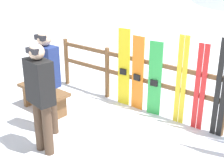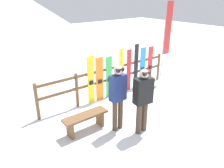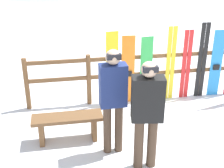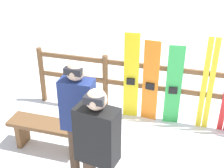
{
  "view_description": "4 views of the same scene",
  "coord_description": "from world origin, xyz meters",
  "px_view_note": "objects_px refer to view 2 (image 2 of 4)",
  "views": [
    {
      "loc": [
        2.81,
        -3.04,
        2.78
      ],
      "look_at": [
        -0.4,
        0.87,
        0.79
      ],
      "focal_mm": 50.0,
      "sensor_mm": 36.0,
      "label": 1
    },
    {
      "loc": [
        -4.24,
        -3.81,
        3.37
      ],
      "look_at": [
        -0.63,
        0.8,
        0.92
      ],
      "focal_mm": 35.0,
      "sensor_mm": 36.0,
      "label": 2
    },
    {
      "loc": [
        -1.84,
        -4.25,
        3.15
      ],
      "look_at": [
        -0.91,
        1.0,
        0.77
      ],
      "focal_mm": 50.0,
      "sensor_mm": 36.0,
      "label": 3
    },
    {
      "loc": [
        0.24,
        -3.0,
        3.22
      ],
      "look_at": [
        -0.9,
        0.91,
        1.05
      ],
      "focal_mm": 50.0,
      "sensor_mm": 36.0,
      "label": 4
    }
  ],
  "objects_px": {
    "ski_pair_black": "(136,67)",
    "snowboard_orange": "(100,79)",
    "bench": "(85,119)",
    "person_black": "(143,97)",
    "snowboard_red": "(150,65)",
    "rental_flag": "(166,35)",
    "snowboard_green": "(109,77)",
    "person_navy": "(118,93)",
    "ski_pair_red": "(129,70)",
    "ski_pair_yellow": "(121,71)",
    "snowboard_yellow": "(91,80)",
    "snowboard_blue": "(142,67)"
  },
  "relations": [
    {
      "from": "ski_pair_black",
      "to": "snowboard_orange",
      "type": "bearing_deg",
      "value": -179.88
    },
    {
      "from": "bench",
      "to": "person_black",
      "type": "height_order",
      "value": "person_black"
    },
    {
      "from": "snowboard_red",
      "to": "rental_flag",
      "type": "bearing_deg",
      "value": -27.9
    },
    {
      "from": "bench",
      "to": "snowboard_red",
      "type": "height_order",
      "value": "snowboard_red"
    },
    {
      "from": "snowboard_orange",
      "to": "rental_flag",
      "type": "distance_m",
      "value": 3.15
    },
    {
      "from": "snowboard_green",
      "to": "snowboard_red",
      "type": "distance_m",
      "value": 2.01
    },
    {
      "from": "person_navy",
      "to": "snowboard_green",
      "type": "distance_m",
      "value": 2.02
    },
    {
      "from": "person_black",
      "to": "bench",
      "type": "bearing_deg",
      "value": 141.03
    },
    {
      "from": "bench",
      "to": "ski_pair_red",
      "type": "bearing_deg",
      "value": 25.73
    },
    {
      "from": "ski_pair_yellow",
      "to": "rental_flag",
      "type": "height_order",
      "value": "rental_flag"
    },
    {
      "from": "snowboard_green",
      "to": "ski_pair_black",
      "type": "xyz_separation_m",
      "value": [
        1.26,
        0.0,
        0.13
      ]
    },
    {
      "from": "bench",
      "to": "snowboard_red",
      "type": "bearing_deg",
      "value": 18.68
    },
    {
      "from": "snowboard_yellow",
      "to": "ski_pair_black",
      "type": "distance_m",
      "value": 1.99
    },
    {
      "from": "person_navy",
      "to": "ski_pair_black",
      "type": "height_order",
      "value": "person_navy"
    },
    {
      "from": "snowboard_red",
      "to": "rental_flag",
      "type": "height_order",
      "value": "rental_flag"
    },
    {
      "from": "ski_pair_red",
      "to": "bench",
      "type": "bearing_deg",
      "value": -154.27
    },
    {
      "from": "person_navy",
      "to": "snowboard_blue",
      "type": "distance_m",
      "value": 3.15
    },
    {
      "from": "snowboard_orange",
      "to": "rental_flag",
      "type": "relative_size",
      "value": 0.48
    },
    {
      "from": "ski_pair_yellow",
      "to": "ski_pair_red",
      "type": "relative_size",
      "value": 1.06
    },
    {
      "from": "snowboard_orange",
      "to": "snowboard_red",
      "type": "bearing_deg",
      "value": 0.0
    },
    {
      "from": "ski_pair_red",
      "to": "ski_pair_yellow",
      "type": "bearing_deg",
      "value": 180.0
    },
    {
      "from": "person_black",
      "to": "snowboard_green",
      "type": "relative_size",
      "value": 1.19
    },
    {
      "from": "snowboard_blue",
      "to": "snowboard_green",
      "type": "bearing_deg",
      "value": -180.0
    },
    {
      "from": "person_navy",
      "to": "snowboard_blue",
      "type": "height_order",
      "value": "person_navy"
    },
    {
      "from": "snowboard_yellow",
      "to": "bench",
      "type": "bearing_deg",
      "value": -128.4
    },
    {
      "from": "ski_pair_black",
      "to": "snowboard_blue",
      "type": "bearing_deg",
      "value": -0.57
    },
    {
      "from": "snowboard_red",
      "to": "snowboard_orange",
      "type": "bearing_deg",
      "value": -180.0
    },
    {
      "from": "person_black",
      "to": "rental_flag",
      "type": "relative_size",
      "value": 0.55
    },
    {
      "from": "person_black",
      "to": "ski_pair_yellow",
      "type": "xyz_separation_m",
      "value": [
        1.15,
        2.18,
        -0.18
      ]
    },
    {
      "from": "bench",
      "to": "ski_pair_black",
      "type": "height_order",
      "value": "ski_pair_black"
    },
    {
      "from": "ski_pair_yellow",
      "to": "ski_pair_red",
      "type": "bearing_deg",
      "value": 0.0
    },
    {
      "from": "snowboard_orange",
      "to": "snowboard_red",
      "type": "relative_size",
      "value": 0.99
    },
    {
      "from": "ski_pair_yellow",
      "to": "ski_pair_black",
      "type": "distance_m",
      "value": 0.72
    },
    {
      "from": "snowboard_green",
      "to": "rental_flag",
      "type": "height_order",
      "value": "rental_flag"
    },
    {
      "from": "snowboard_yellow",
      "to": "snowboard_red",
      "type": "distance_m",
      "value": 2.75
    },
    {
      "from": "person_black",
      "to": "ski_pair_yellow",
      "type": "distance_m",
      "value": 2.48
    },
    {
      "from": "person_navy",
      "to": "ski_pair_black",
      "type": "distance_m",
      "value": 2.86
    },
    {
      "from": "snowboard_yellow",
      "to": "rental_flag",
      "type": "relative_size",
      "value": 0.51
    },
    {
      "from": "snowboard_blue",
      "to": "rental_flag",
      "type": "bearing_deg",
      "value": -16.16
    },
    {
      "from": "person_black",
      "to": "snowboard_green",
      "type": "height_order",
      "value": "person_black"
    },
    {
      "from": "ski_pair_red",
      "to": "snowboard_red",
      "type": "xyz_separation_m",
      "value": [
        1.11,
        -0.0,
        -0.03
      ]
    },
    {
      "from": "snowboard_yellow",
      "to": "ski_pair_red",
      "type": "xyz_separation_m",
      "value": [
        1.63,
        0.0,
        -0.02
      ]
    },
    {
      "from": "bench",
      "to": "ski_pair_black",
      "type": "bearing_deg",
      "value": 22.98
    },
    {
      "from": "ski_pair_yellow",
      "to": "ski_pair_black",
      "type": "height_order",
      "value": "ski_pair_black"
    },
    {
      "from": "snowboard_orange",
      "to": "ski_pair_black",
      "type": "xyz_separation_m",
      "value": [
        1.65,
        0.0,
        0.1
      ]
    },
    {
      "from": "ski_pair_black",
      "to": "snowboard_yellow",
      "type": "bearing_deg",
      "value": -179.9
    },
    {
      "from": "snowboard_red",
      "to": "person_navy",
      "type": "bearing_deg",
      "value": -150.59
    },
    {
      "from": "person_black",
      "to": "ski_pair_black",
      "type": "relative_size",
      "value": 1.02
    },
    {
      "from": "person_navy",
      "to": "snowboard_blue",
      "type": "relative_size",
      "value": 1.17
    },
    {
      "from": "ski_pair_black",
      "to": "ski_pair_yellow",
      "type": "bearing_deg",
      "value": 180.0
    }
  ]
}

